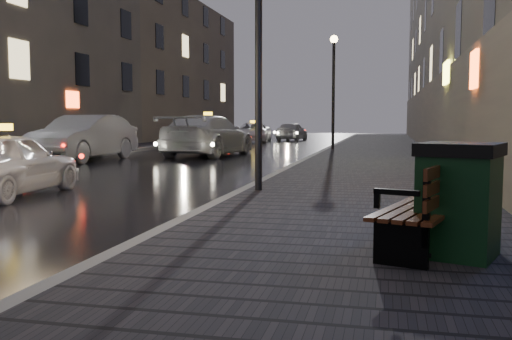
{
  "coord_description": "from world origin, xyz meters",
  "views": [
    {
      "loc": [
        4.31,
        -4.96,
        1.55
      ],
      "look_at": [
        2.55,
        2.7,
        0.85
      ],
      "focal_mm": 40.0,
      "sensor_mm": 36.0,
      "label": 1
    }
  ],
  "objects": [
    {
      "name": "building_far_c",
      "position": [
        -13.5,
        39.0,
        5.5
      ],
      "size": [
        6.0,
        22.0,
        11.0
      ],
      "primitive_type": "cube",
      "color": "#6B6051",
      "rests_on": "ground"
    },
    {
      "name": "sidewalk",
      "position": [
        3.9,
        21.0,
        0.07
      ],
      "size": [
        4.6,
        58.0,
        0.15
      ],
      "primitive_type": "cube",
      "color": "black",
      "rests_on": "ground"
    },
    {
      "name": "sidewalk_far",
      "position": [
        -8.7,
        21.0,
        0.07
      ],
      "size": [
        2.4,
        58.0,
        0.15
      ],
      "primitive_type": "cube",
      "color": "black",
      "rests_on": "ground"
    },
    {
      "name": "taxi_far",
      "position": [
        -4.61,
        33.07,
        0.66
      ],
      "size": [
        2.73,
        5.0,
        1.33
      ],
      "primitive_type": "imported",
      "rotation": [
        0.0,
        0.0,
        0.11
      ],
      "color": "silver",
      "rests_on": "ground"
    },
    {
      "name": "building_near",
      "position": [
        7.1,
        25.0,
        6.5
      ],
      "size": [
        1.8,
        50.0,
        13.0
      ],
      "primitive_type": "cube",
      "color": "#605B54",
      "rests_on": "ground"
    },
    {
      "name": "lamp_near",
      "position": [
        1.85,
        6.0,
        3.49
      ],
      "size": [
        0.36,
        0.36,
        5.28
      ],
      "color": "black",
      "rests_on": "sidewalk"
    },
    {
      "name": "car_far",
      "position": [
        -2.36,
        35.84,
        0.67
      ],
      "size": [
        1.99,
        4.09,
        1.34
      ],
      "primitive_type": "imported",
      "rotation": [
        0.0,
        0.0,
        3.04
      ],
      "color": "#A5A6AD",
      "rests_on": "ground"
    },
    {
      "name": "lamp_far",
      "position": [
        1.85,
        22.0,
        3.49
      ],
      "size": [
        0.36,
        0.36,
        5.28
      ],
      "color": "black",
      "rests_on": "sidewalk"
    },
    {
      "name": "taxi_mid",
      "position": [
        -3.1,
        18.25,
        0.86
      ],
      "size": [
        2.94,
        6.13,
        1.72
      ],
      "primitive_type": "imported",
      "rotation": [
        0.0,
        0.0,
        3.05
      ],
      "color": "silver",
      "rests_on": "ground"
    },
    {
      "name": "car_left_mid",
      "position": [
        -6.73,
        14.4,
        0.86
      ],
      "size": [
        2.0,
        5.28,
        1.72
      ],
      "primitive_type": "imported",
      "rotation": [
        0.0,
        0.0,
        -0.03
      ],
      "color": "#A6A6AE",
      "rests_on": "ground"
    },
    {
      "name": "trash_bin",
      "position": [
        5.04,
        1.11,
        0.74
      ],
      "size": [
        0.98,
        0.98,
        1.16
      ],
      "rotation": [
        0.0,
        0.0,
        -0.35
      ],
      "color": "black",
      "rests_on": "sidewalk"
    },
    {
      "name": "taxi_near",
      "position": [
        -3.16,
        5.02,
        0.66
      ],
      "size": [
        1.79,
        3.98,
        1.33
      ],
      "primitive_type": "imported",
      "rotation": [
        0.0,
        0.0,
        3.2
      ],
      "color": "white",
      "rests_on": "ground"
    },
    {
      "name": "bench",
      "position": [
        4.76,
        1.28,
        0.63
      ],
      "size": [
        1.18,
        1.99,
        0.96
      ],
      "rotation": [
        0.0,
        0.0,
        -0.3
      ],
      "color": "black",
      "rests_on": "sidewalk"
    },
    {
      "name": "curb_far",
      "position": [
        -7.4,
        21.0,
        0.07
      ],
      "size": [
        0.2,
        58.0,
        0.15
      ],
      "primitive_type": "cube",
      "color": "slate",
      "rests_on": "ground"
    },
    {
      "name": "curb",
      "position": [
        1.5,
        21.0,
        0.07
      ],
      "size": [
        0.2,
        58.0,
        0.15
      ],
      "primitive_type": "cube",
      "color": "slate",
      "rests_on": "ground"
    },
    {
      "name": "building_far_b",
      "position": [
        -13.5,
        20.0,
        7.0
      ],
      "size": [
        6.0,
        16.0,
        14.0
      ],
      "primitive_type": "cube",
      "color": "#6B6051",
      "rests_on": "ground"
    }
  ]
}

